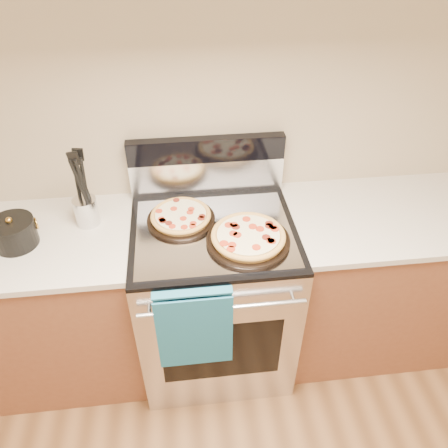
{
  "coord_description": "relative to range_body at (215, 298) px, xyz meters",
  "views": [
    {
      "loc": [
        -0.13,
        0.11,
        2.19
      ],
      "look_at": [
        0.04,
        1.55,
        1.02
      ],
      "focal_mm": 35.0,
      "sensor_mm": 36.0,
      "label": 1
    }
  ],
  "objects": [
    {
      "name": "countertop_left",
      "position": [
        -0.88,
        0.03,
        0.45
      ],
      "size": [
        1.02,
        0.64,
        0.03
      ],
      "primitive_type": "cube",
      "color": "#BBB3A8",
      "rests_on": "cabinet_left"
    },
    {
      "name": "utensil_crock",
      "position": [
        -0.58,
        0.12,
        0.53
      ],
      "size": [
        0.13,
        0.13,
        0.13
      ],
      "primitive_type": "cylinder",
      "rotation": [
        0.0,
        0.0,
        -0.27
      ],
      "color": "silver",
      "rests_on": "countertop_left"
    },
    {
      "name": "pepperoni_pizza_back",
      "position": [
        -0.14,
        0.07,
        0.5
      ],
      "size": [
        0.37,
        0.37,
        0.04
      ],
      "primitive_type": null,
      "rotation": [
        0.0,
        0.0,
        0.21
      ],
      "color": "#AF7735",
      "rests_on": "foil_sheet"
    },
    {
      "name": "dish_towel",
      "position": [
        -0.12,
        -0.38,
        0.25
      ],
      "size": [
        0.32,
        0.05,
        0.42
      ],
      "primitive_type": null,
      "color": "#1B578B",
      "rests_on": "oven_handle"
    },
    {
      "name": "saucepan",
      "position": [
        -0.87,
        0.01,
        0.52
      ],
      "size": [
        0.25,
        0.25,
        0.11
      ],
      "primitive_type": "cylinder",
      "rotation": [
        0.0,
        0.0,
        0.42
      ],
      "color": "black",
      "rests_on": "countertop_left"
    },
    {
      "name": "oven_handle",
      "position": [
        0.0,
        -0.38,
        0.35
      ],
      "size": [
        0.7,
        0.03,
        0.03
      ],
      "primitive_type": "cylinder",
      "rotation": [
        0.0,
        1.57,
        0.0
      ],
      "color": "silver",
      "rests_on": "range_body"
    },
    {
      "name": "backsplash_upper",
      "position": [
        0.0,
        0.31,
        0.71
      ],
      "size": [
        0.76,
        0.06,
        0.12
      ],
      "primitive_type": "cube",
      "color": "black",
      "rests_on": "backsplash_lower"
    },
    {
      "name": "backsplash_lower",
      "position": [
        0.0,
        0.31,
        0.56
      ],
      "size": [
        0.76,
        0.06,
        0.18
      ],
      "primitive_type": "cube",
      "color": "silver",
      "rests_on": "cooktop"
    },
    {
      "name": "cabinet_right",
      "position": [
        0.88,
        0.03,
        -0.01
      ],
      "size": [
        1.0,
        0.62,
        0.88
      ],
      "primitive_type": "cube",
      "color": "brown",
      "rests_on": "ground"
    },
    {
      "name": "cooktop",
      "position": [
        0.0,
        0.0,
        0.46
      ],
      "size": [
        0.76,
        0.68,
        0.02
      ],
      "primitive_type": "cube",
      "color": "black",
      "rests_on": "range_body"
    },
    {
      "name": "cabinet_left",
      "position": [
        -0.88,
        0.03,
        -0.01
      ],
      "size": [
        1.0,
        0.62,
        0.88
      ],
      "primitive_type": "cube",
      "color": "brown",
      "rests_on": "ground"
    },
    {
      "name": "wall_back",
      "position": [
        0.0,
        0.35,
        0.9
      ],
      "size": [
        4.0,
        0.0,
        4.0
      ],
      "primitive_type": "plane",
      "rotation": [
        1.57,
        0.0,
        0.0
      ],
      "color": "tan",
      "rests_on": "ground"
    },
    {
      "name": "range_body",
      "position": [
        0.0,
        0.0,
        0.0
      ],
      "size": [
        0.76,
        0.68,
        0.9
      ],
      "primitive_type": "cube",
      "color": "#B7B7BC",
      "rests_on": "ground"
    },
    {
      "name": "countertop_right",
      "position": [
        0.88,
        0.03,
        0.45
      ],
      "size": [
        1.02,
        0.64,
        0.03
      ],
      "primitive_type": "cube",
      "color": "#BBB3A8",
      "rests_on": "cabinet_right"
    },
    {
      "name": "oven_window",
      "position": [
        0.0,
        -0.34,
        0.0
      ],
      "size": [
        0.56,
        0.01,
        0.4
      ],
      "primitive_type": "cube",
      "color": "black",
      "rests_on": "range_body"
    },
    {
      "name": "foil_sheet",
      "position": [
        0.0,
        -0.03,
        0.47
      ],
      "size": [
        0.7,
        0.55,
        0.01
      ],
      "primitive_type": "cube",
      "color": "gray",
      "rests_on": "cooktop"
    },
    {
      "name": "pepperoni_pizza_front",
      "position": [
        0.14,
        -0.12,
        0.5
      ],
      "size": [
        0.48,
        0.48,
        0.05
      ],
      "primitive_type": null,
      "rotation": [
        0.0,
        0.0,
        -0.44
      ],
      "color": "#AF7735",
      "rests_on": "foil_sheet"
    }
  ]
}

